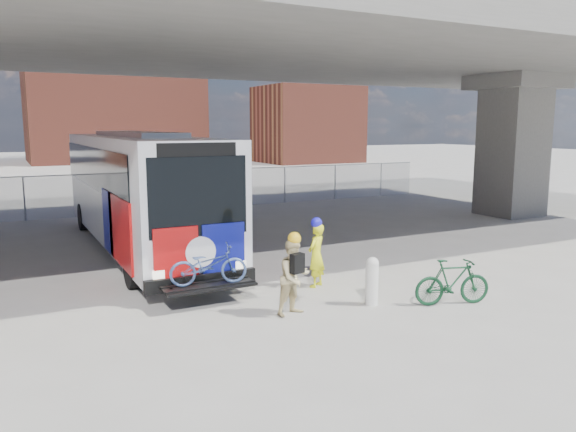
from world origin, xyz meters
TOP-DOWN VIEW (x-y plane):
  - ground at (0.00, 0.00)m, footprint 160.00×160.00m
  - bus at (-2.00, 4.53)m, footprint 2.67×12.98m
  - overpass at (0.00, 4.00)m, footprint 40.00×16.00m
  - chainlink_fence at (0.00, 12.00)m, footprint 30.00×0.06m
  - brick_buildings at (1.23, 48.23)m, footprint 54.00×22.00m
  - smokestack at (14.00, 55.00)m, footprint 2.20×2.20m
  - bollard at (1.19, -3.58)m, footprint 0.28×0.28m
  - cyclist_hivis at (0.82, -1.80)m, footprint 0.68×0.62m
  - cyclist_tan at (-0.61, -3.36)m, footprint 0.89×0.76m
  - bike_parked at (2.75, -4.38)m, footprint 1.77×0.98m

SIDE VIEW (x-z plane):
  - ground at x=0.00m, z-range 0.00..0.00m
  - bike_parked at x=2.75m, z-range 0.00..1.02m
  - bollard at x=1.19m, z-range 0.04..1.11m
  - cyclist_tan at x=-0.61m, z-range -0.05..1.69m
  - cyclist_hivis at x=0.82m, z-range -0.03..1.68m
  - chainlink_fence at x=0.00m, z-range -13.58..16.42m
  - bus at x=-2.00m, z-range 0.26..3.95m
  - brick_buildings at x=1.23m, z-range -0.58..11.42m
  - overpass at x=0.00m, z-range 2.57..10.52m
  - smokestack at x=14.00m, z-range 0.00..25.00m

